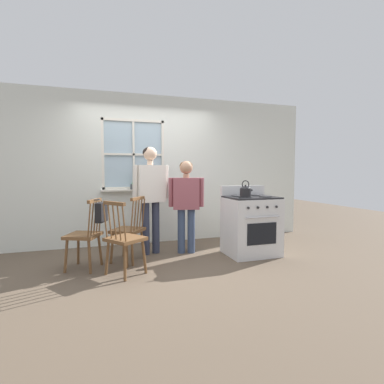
{
  "coord_description": "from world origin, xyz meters",
  "views": [
    {
      "loc": [
        -0.93,
        -4.07,
        1.33
      ],
      "look_at": [
        0.52,
        0.32,
        1.0
      ],
      "focal_mm": 28.0,
      "sensor_mm": 36.0,
      "label": 1
    }
  ],
  "objects_px": {
    "chair_by_window": "(85,236)",
    "handbag": "(101,212)",
    "person_teen_center": "(186,197)",
    "chair_near_wall": "(129,231)",
    "person_elderly_left": "(150,188)",
    "kettle": "(245,191)",
    "potted_plant": "(134,185)",
    "stove": "(251,225)",
    "chair_center_cluster": "(124,240)"
  },
  "relations": [
    {
      "from": "person_teen_center",
      "to": "potted_plant",
      "type": "distance_m",
      "value": 1.1
    },
    {
      "from": "chair_by_window",
      "to": "person_teen_center",
      "type": "relative_size",
      "value": 0.64
    },
    {
      "from": "person_teen_center",
      "to": "handbag",
      "type": "relative_size",
      "value": 4.84
    },
    {
      "from": "person_elderly_left",
      "to": "person_teen_center",
      "type": "relative_size",
      "value": 1.15
    },
    {
      "from": "chair_by_window",
      "to": "person_elderly_left",
      "type": "relative_size",
      "value": 0.56
    },
    {
      "from": "chair_by_window",
      "to": "handbag",
      "type": "bearing_deg",
      "value": 90.0
    },
    {
      "from": "stove",
      "to": "potted_plant",
      "type": "xyz_separation_m",
      "value": [
        -1.66,
        1.23,
        0.6
      ]
    },
    {
      "from": "potted_plant",
      "to": "handbag",
      "type": "bearing_deg",
      "value": -115.89
    },
    {
      "from": "chair_center_cluster",
      "to": "person_teen_center",
      "type": "xyz_separation_m",
      "value": [
        1.05,
        0.73,
        0.45
      ]
    },
    {
      "from": "potted_plant",
      "to": "handbag",
      "type": "height_order",
      "value": "potted_plant"
    },
    {
      "from": "chair_near_wall",
      "to": "potted_plant",
      "type": "bearing_deg",
      "value": -157.83
    },
    {
      "from": "person_elderly_left",
      "to": "potted_plant",
      "type": "height_order",
      "value": "person_elderly_left"
    },
    {
      "from": "kettle",
      "to": "person_teen_center",
      "type": "bearing_deg",
      "value": 144.74
    },
    {
      "from": "chair_near_wall",
      "to": "potted_plant",
      "type": "height_order",
      "value": "potted_plant"
    },
    {
      "from": "kettle",
      "to": "handbag",
      "type": "xyz_separation_m",
      "value": [
        -2.09,
        0.11,
        -0.24
      ]
    },
    {
      "from": "chair_center_cluster",
      "to": "kettle",
      "type": "bearing_deg",
      "value": -118.92
    },
    {
      "from": "chair_by_window",
      "to": "potted_plant",
      "type": "height_order",
      "value": "potted_plant"
    },
    {
      "from": "potted_plant",
      "to": "stove",
      "type": "bearing_deg",
      "value": -36.43
    },
    {
      "from": "chair_near_wall",
      "to": "person_elderly_left",
      "type": "height_order",
      "value": "person_elderly_left"
    },
    {
      "from": "handbag",
      "to": "potted_plant",
      "type": "bearing_deg",
      "value": 64.11
    },
    {
      "from": "chair_center_cluster",
      "to": "person_elderly_left",
      "type": "bearing_deg",
      "value": -64.86
    },
    {
      "from": "chair_by_window",
      "to": "chair_near_wall",
      "type": "relative_size",
      "value": 1.0
    },
    {
      "from": "chair_center_cluster",
      "to": "person_elderly_left",
      "type": "relative_size",
      "value": 0.56
    },
    {
      "from": "chair_center_cluster",
      "to": "handbag",
      "type": "bearing_deg",
      "value": 6.62
    },
    {
      "from": "person_elderly_left",
      "to": "stove",
      "type": "relative_size",
      "value": 1.57
    },
    {
      "from": "handbag",
      "to": "kettle",
      "type": "bearing_deg",
      "value": -3.09
    },
    {
      "from": "handbag",
      "to": "stove",
      "type": "bearing_deg",
      "value": 0.47
    },
    {
      "from": "chair_near_wall",
      "to": "handbag",
      "type": "height_order",
      "value": "same"
    },
    {
      "from": "person_teen_center",
      "to": "kettle",
      "type": "distance_m",
      "value": 0.95
    },
    {
      "from": "chair_by_window",
      "to": "kettle",
      "type": "relative_size",
      "value": 3.86
    },
    {
      "from": "chair_near_wall",
      "to": "chair_center_cluster",
      "type": "xyz_separation_m",
      "value": [
        -0.12,
        -0.56,
        0.0
      ]
    },
    {
      "from": "chair_by_window",
      "to": "handbag",
      "type": "xyz_separation_m",
      "value": [
        0.22,
        -0.09,
        0.33
      ]
    },
    {
      "from": "chair_near_wall",
      "to": "handbag",
      "type": "distance_m",
      "value": 0.57
    },
    {
      "from": "chair_near_wall",
      "to": "kettle",
      "type": "relative_size",
      "value": 3.86
    },
    {
      "from": "chair_by_window",
      "to": "stove",
      "type": "bearing_deg",
      "value": 111.91
    },
    {
      "from": "handbag",
      "to": "person_elderly_left",
      "type": "bearing_deg",
      "value": 36.25
    },
    {
      "from": "person_elderly_left",
      "to": "potted_plant",
      "type": "xyz_separation_m",
      "value": [
        -0.16,
        0.68,
        0.02
      ]
    },
    {
      "from": "chair_near_wall",
      "to": "chair_center_cluster",
      "type": "height_order",
      "value": "same"
    },
    {
      "from": "chair_by_window",
      "to": "chair_center_cluster",
      "type": "distance_m",
      "value": 0.63
    },
    {
      "from": "chair_by_window",
      "to": "handbag",
      "type": "relative_size",
      "value": 3.11
    },
    {
      "from": "person_elderly_left",
      "to": "handbag",
      "type": "height_order",
      "value": "person_elderly_left"
    },
    {
      "from": "kettle",
      "to": "chair_by_window",
      "type": "bearing_deg",
      "value": 174.87
    },
    {
      "from": "chair_by_window",
      "to": "chair_center_cluster",
      "type": "height_order",
      "value": "same"
    },
    {
      "from": "chair_by_window",
      "to": "person_teen_center",
      "type": "xyz_separation_m",
      "value": [
        1.54,
        0.34,
        0.45
      ]
    },
    {
      "from": "handbag",
      "to": "chair_by_window",
      "type": "bearing_deg",
      "value": 156.34
    },
    {
      "from": "potted_plant",
      "to": "person_elderly_left",
      "type": "bearing_deg",
      "value": -76.56
    },
    {
      "from": "person_elderly_left",
      "to": "kettle",
      "type": "xyz_separation_m",
      "value": [
        1.32,
        -0.68,
        -0.03
      ]
    },
    {
      "from": "chair_center_cluster",
      "to": "stove",
      "type": "height_order",
      "value": "stove"
    },
    {
      "from": "person_elderly_left",
      "to": "person_teen_center",
      "type": "bearing_deg",
      "value": -27.61
    },
    {
      "from": "chair_by_window",
      "to": "potted_plant",
      "type": "distance_m",
      "value": 1.54
    }
  ]
}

